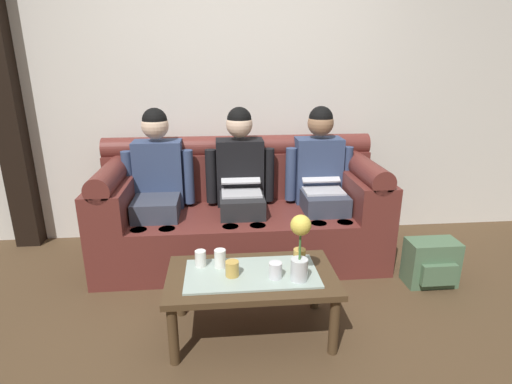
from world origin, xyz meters
name	(u,v)px	position (x,y,z in m)	size (l,w,h in m)	color
ground_plane	(254,345)	(0.00, 0.00, 0.00)	(14.00, 14.00, 0.00)	#4C3823
back_wall_patterned	(236,74)	(0.00, 1.70, 1.45)	(6.00, 0.12, 2.90)	silver
timber_pillar	(2,76)	(-1.87, 1.58, 1.45)	(0.20, 0.20, 2.90)	black
couch	(241,213)	(0.00, 1.17, 0.37)	(2.24, 0.88, 0.96)	maroon
person_left	(158,182)	(-0.65, 1.17, 0.66)	(0.56, 0.67, 1.22)	#383D4C
person_middle	(241,180)	(0.00, 1.17, 0.66)	(0.56, 0.67, 1.22)	#232326
person_right	(321,177)	(0.65, 1.17, 0.66)	(0.56, 0.67, 1.22)	#383D4C
coffee_table	(252,282)	(0.00, 0.12, 0.35)	(0.98, 0.55, 0.41)	#47331E
flower_vase	(300,245)	(0.26, 0.02, 0.62)	(0.11, 0.11, 0.39)	silver
cup_near_left	(299,258)	(0.29, 0.17, 0.46)	(0.07, 0.07, 0.11)	gold
cup_near_right	(220,258)	(-0.18, 0.21, 0.46)	(0.07, 0.07, 0.11)	white
cup_far_center	(232,269)	(-0.11, 0.10, 0.45)	(0.08, 0.08, 0.09)	gold
cup_far_left	(201,258)	(-0.29, 0.23, 0.45)	(0.06, 0.06, 0.10)	white
cup_far_right	(275,270)	(0.13, 0.05, 0.45)	(0.07, 0.07, 0.09)	silver
backpack_right	(431,263)	(1.35, 0.56, 0.17)	(0.36, 0.25, 0.34)	#4C6B4C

